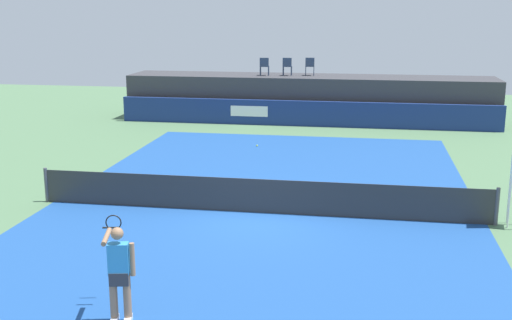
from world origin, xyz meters
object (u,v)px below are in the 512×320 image
spectator_chair_center (310,66)px  tennis_ball (257,146)px  spectator_chair_left (287,66)px  net_post_near (46,185)px  tennis_player (119,271)px  net_post_far (497,207)px  spectator_chair_far_left (264,66)px

spectator_chair_center → tennis_ball: spectator_chair_center is taller
tennis_ball → spectator_chair_left: bearing=86.6°
net_post_near → tennis_player: tennis_player is taller
spectator_chair_left → net_post_near: (-5.10, -15.15, -2.19)m
spectator_chair_center → net_post_near: spectator_chair_center is taller
net_post_far → tennis_player: size_ratio=0.56×
tennis_ball → spectator_chair_far_left: bearing=96.4°
net_post_far → tennis_ball: (-7.69, 8.54, -0.46)m
spectator_chair_left → tennis_ball: spectator_chair_left is taller
spectator_chair_far_left → tennis_ball: bearing=-83.6°
spectator_chair_far_left → net_post_near: size_ratio=0.89×
spectator_chair_far_left → tennis_player: bearing=-87.8°
spectator_chair_left → net_post_far: bearing=-64.3°
spectator_chair_far_left → tennis_ball: size_ratio=13.06×
tennis_ball → tennis_player: bearing=-89.6°
spectator_chair_center → spectator_chair_far_left: bearing=-168.8°
net_post_far → tennis_player: 10.06m
net_post_near → tennis_player: bearing=-53.9°
tennis_player → tennis_ball: size_ratio=26.03×
net_post_far → spectator_chair_far_left: bearing=119.3°
spectator_chair_left → net_post_far: (7.30, -15.15, -2.19)m
net_post_near → spectator_chair_far_left: bearing=75.1°
net_post_far → tennis_ball: 11.50m
spectator_chair_center → tennis_player: bearing=-93.6°
spectator_chair_left → spectator_chair_center: size_ratio=1.00×
spectator_chair_center → tennis_ball: 7.53m
net_post_near → spectator_chair_left: bearing=71.4°
spectator_chair_left → tennis_player: (-0.29, -21.75, -1.73)m
spectator_chair_far_left → spectator_chair_left: size_ratio=1.00×
spectator_chair_far_left → tennis_player: 21.67m
spectator_chair_left → net_post_near: spectator_chair_left is taller
spectator_chair_far_left → tennis_ball: 7.02m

